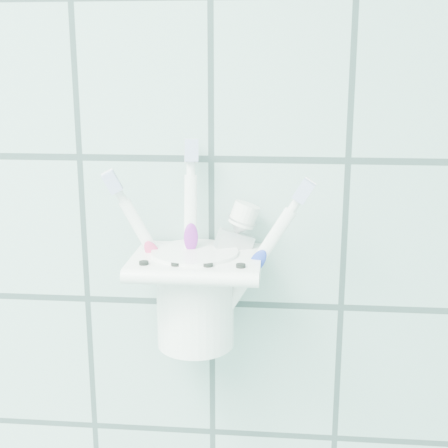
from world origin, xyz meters
The scene contains 6 objects.
holder_bracket centered at (0.65, 1.15, 1.31)m, with size 0.12×0.10×0.04m.
cup centered at (0.65, 1.16, 1.28)m, with size 0.08×0.08×0.09m.
toothbrush_pink centered at (0.64, 1.17, 1.32)m, with size 0.08×0.03×0.17m.
toothbrush_blue centered at (0.64, 1.15, 1.33)m, with size 0.02×0.04×0.19m.
toothbrush_orange centered at (0.66, 1.15, 1.33)m, with size 0.09×0.02×0.18m.
toothpaste_tube centered at (0.65, 1.17, 1.31)m, with size 0.07×0.04×0.14m.
Camera 1 is at (0.72, 0.60, 1.49)m, focal length 50.00 mm.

